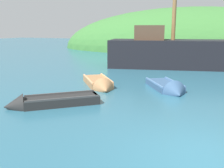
# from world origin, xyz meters

# --- Properties ---
(ground_plane) EXTENTS (120.00, 120.00, 0.00)m
(ground_plane) POSITION_xyz_m (0.00, 0.00, 0.00)
(ground_plane) COLOR #285B70
(shore_hill) EXTENTS (37.32, 18.00, 11.55)m
(shore_hill) POSITION_xyz_m (-4.70, 31.36, 0.00)
(shore_hill) COLOR #387033
(shore_hill) RESTS_ON ground
(sailing_ship) EXTENTS (16.38, 6.59, 11.11)m
(sailing_ship) POSITION_xyz_m (-1.70, 14.84, 0.82)
(sailing_ship) COLOR black
(sailing_ship) RESTS_ON ground
(rowboat_portside) EXTENTS (3.33, 3.15, 0.92)m
(rowboat_portside) POSITION_xyz_m (-6.02, 1.94, 0.11)
(rowboat_portside) COLOR black
(rowboat_portside) RESTS_ON ground
(rowboat_far) EXTENTS (2.71, 3.26, 1.12)m
(rowboat_far) POSITION_xyz_m (-2.18, 6.40, 0.08)
(rowboat_far) COLOR #335175
(rowboat_far) RESTS_ON ground
(rowboat_near_dock) EXTENTS (2.91, 3.25, 1.06)m
(rowboat_near_dock) POSITION_xyz_m (-5.65, 5.81, 0.11)
(rowboat_near_dock) COLOR #9E7047
(rowboat_near_dock) RESTS_ON ground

